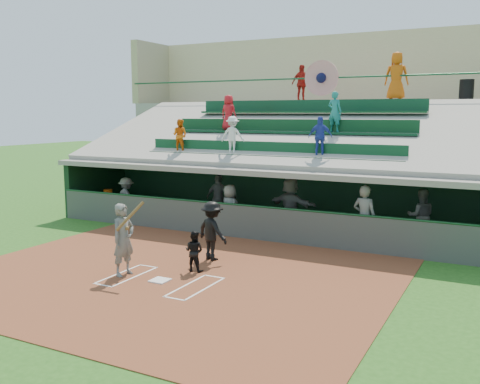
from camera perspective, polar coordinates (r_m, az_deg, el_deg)
The scene contains 22 objects.
ground at distance 13.47m, azimuth -8.53°, elevation -9.44°, with size 100.00×100.00×0.00m, color #225417.
dirt_slab at distance 13.85m, azimuth -7.31°, elevation -8.86°, with size 11.00×9.00×0.02m, color brown.
home_plate at distance 13.46m, azimuth -8.53°, elevation -9.30°, with size 0.43×0.43×0.03m, color white.
batters_box_chalk at distance 13.46m, azimuth -8.53°, elevation -9.35°, with size 2.65×1.85×0.01m.
dugout_floor at distance 19.15m, azimuth 3.32°, elevation -3.92°, with size 16.00×3.50×0.04m, color gray.
concourse_slab at distance 25.11m, azimuth 9.62°, elevation 4.17°, with size 20.00×3.00×4.60m, color gray.
grandstand at distance 22.29m, azimuth 7.27°, elevation 3.60°, with size 20.40×10.40×7.80m.
batter_at_plate at distance 13.86m, azimuth -12.32°, elevation -4.96°, with size 0.89×0.78×1.95m.
catcher at distance 14.02m, azimuth -4.92°, elevation -6.30°, with size 0.52×0.40×1.07m, color black.
home_umpire at distance 15.00m, azimuth -2.97°, elevation -4.15°, with size 1.07×0.61×1.65m, color black.
dugout_bench at distance 20.18m, azimuth 5.55°, elevation -2.60°, with size 15.09×0.45×0.45m, color olive.
white_table at distance 22.43m, azimuth -13.93°, elevation -1.45°, with size 0.73×0.55×0.64m, color white.
water_cooler at distance 22.38m, azimuth -13.90°, elevation -0.18°, with size 0.36×0.36×0.36m, color #EB5A0D.
dugout_player_a at distance 21.06m, azimuth -12.01°, elevation -0.67°, with size 1.05×0.60×1.62m, color #5A5D58.
dugout_player_b at distance 20.18m, azimuth -2.27°, elevation -0.63°, with size 1.05×0.44×1.80m, color #60645E.
dugout_player_c at distance 18.28m, azimuth -1.11°, elevation -1.79°, with size 0.81×0.53×1.66m, color #5B5E59.
dugout_player_d at distance 18.13m, azimuth 5.41°, elevation -1.44°, with size 1.81×0.58×1.95m, color #5B5E58.
dugout_player_e at distance 16.39m, azimuth 13.12°, elevation -2.66°, with size 0.72×0.47×1.96m, color #575A55.
dugout_player_f at distance 17.76m, azimuth 18.73°, elevation -2.45°, with size 0.83×0.65×1.71m, color #5E605B.
trash_bin at distance 23.55m, azimuth 23.01°, elevation 9.98°, with size 0.56×0.56×0.84m, color black.
concourse_staff_a at distance 24.55m, azimuth 6.62°, elevation 11.44°, with size 0.97×0.40×1.65m, color #A81B13.
concourse_staff_b at distance 22.95m, azimuth 16.35°, elevation 11.75°, with size 0.95×0.62×1.95m, color #C4530B.
Camera 1 is at (7.53, -10.38, 4.11)m, focal length 40.00 mm.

